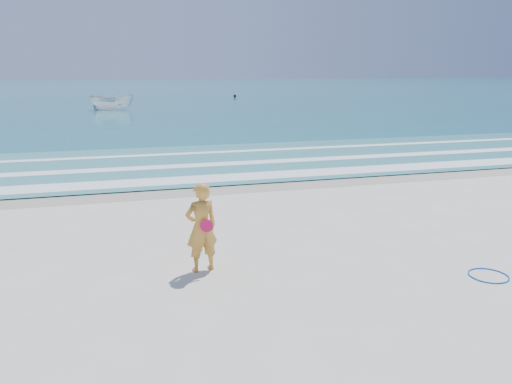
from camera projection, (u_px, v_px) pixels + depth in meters
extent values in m
plane|color=silver|center=(282.00, 290.00, 9.82)|extent=(400.00, 400.00, 0.00)
cube|color=#B2A893|center=(204.00, 188.00, 18.23)|extent=(400.00, 2.40, 0.00)
cube|color=#19727F|center=(128.00, 89.00, 107.95)|extent=(400.00, 190.00, 0.04)
cube|color=#59B7AD|center=(185.00, 163.00, 22.89)|extent=(400.00, 10.00, 0.01)
cube|color=white|center=(198.00, 179.00, 19.43)|extent=(400.00, 1.40, 0.01)
cube|color=white|center=(187.00, 166.00, 22.14)|extent=(400.00, 0.90, 0.01)
cube|color=white|center=(178.00, 154.00, 25.23)|extent=(400.00, 0.60, 0.01)
torus|color=blue|center=(488.00, 276.00, 10.47)|extent=(0.87, 0.87, 0.03)
imported|color=white|center=(113.00, 101.00, 52.15)|extent=(4.58, 1.91, 1.74)
sphere|color=black|center=(235.00, 96.00, 75.10)|extent=(0.45, 0.45, 0.45)
imported|color=gold|center=(201.00, 227.00, 10.56)|extent=(0.79, 0.61, 1.94)
cylinder|color=#EE1555|center=(207.00, 226.00, 10.40)|extent=(0.27, 0.08, 0.27)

